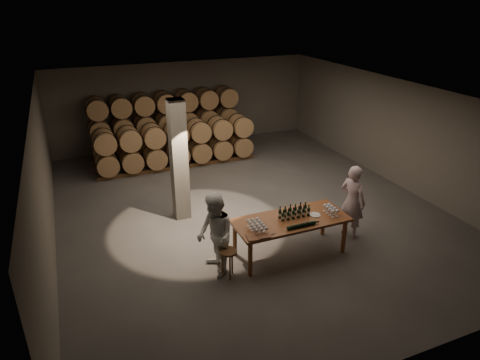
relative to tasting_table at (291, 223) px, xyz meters
name	(u,v)px	position (x,y,z in m)	size (l,w,h in m)	color
room	(179,161)	(-1.80, 2.70, 0.80)	(12.00, 12.00, 12.00)	#514E4B
tasting_table	(291,223)	(0.00, 0.00, 0.00)	(2.60, 1.10, 0.90)	brown
barrel_stack_back	(166,122)	(-0.96, 7.70, 0.40)	(5.48, 0.95, 2.31)	brown
barrel_stack_front	(176,143)	(-0.96, 6.30, 0.03)	(5.48, 0.95, 1.57)	brown
bottle_cluster	(294,213)	(0.12, 0.06, 0.21)	(0.72, 0.22, 0.30)	black
lying_bottles	(302,225)	(0.05, -0.41, 0.15)	(0.79, 0.09, 0.09)	black
glass_cluster_left	(257,225)	(-0.90, -0.14, 0.23)	(0.30, 0.52, 0.17)	silver
glass_cluster_right	(331,208)	(0.97, -0.13, 0.24)	(0.20, 0.42, 0.18)	silver
plate	(315,215)	(0.59, -0.05, 0.11)	(0.26, 0.26, 0.01)	white
notebook_near	(263,236)	(-0.89, -0.44, 0.12)	(0.28, 0.22, 0.03)	brown
notebook_corner	(253,237)	(-1.12, -0.40, 0.12)	(0.23, 0.30, 0.03)	brown
pen	(273,234)	(-0.66, -0.44, 0.11)	(0.01, 0.01, 0.13)	black
stool	(228,255)	(-1.62, -0.27, -0.28)	(0.38, 0.38, 0.63)	brown
person_man	(352,201)	(1.78, 0.16, 0.13)	(0.68, 0.44, 1.85)	beige
person_woman	(215,235)	(-1.81, -0.04, 0.12)	(0.89, 0.70, 1.84)	white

